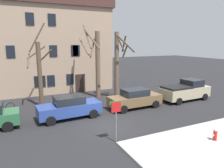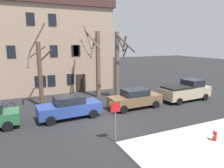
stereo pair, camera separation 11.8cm
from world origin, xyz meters
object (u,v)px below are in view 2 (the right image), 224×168
car_brown_sedan (135,99)px  tree_bare_near (40,71)px  street_sign_pole (115,113)px  pickup_truck_beige (186,91)px  car_blue_sedan (69,107)px  tree_bare_mid (97,61)px  bicycle_leaning (4,107)px  fire_hydrant (215,135)px  tree_bare_far (118,63)px  building_main (44,40)px

car_brown_sedan → tree_bare_near: bearing=152.1°
car_brown_sedan → street_sign_pole: 6.78m
tree_bare_near → car_brown_sedan: tree_bare_near is taller
tree_bare_near → car_brown_sedan: 8.72m
tree_bare_near → pickup_truck_beige: bearing=-16.3°
car_blue_sedan → street_sign_pole: bearing=-74.0°
tree_bare_mid → pickup_truck_beige: tree_bare_mid is taller
tree_bare_mid → car_blue_sedan: size_ratio=1.57×
tree_bare_mid → bicycle_leaning: bearing=-172.8°
pickup_truck_beige → fire_hydrant: (-5.08, -7.59, -0.50)m
street_sign_pole → bicycle_leaning: 10.86m
car_blue_sedan → pickup_truck_beige: size_ratio=0.92×
car_brown_sedan → bicycle_leaning: (-10.48, 3.79, -0.49)m
fire_hydrant → bicycle_leaning: size_ratio=0.41×
car_brown_sedan → street_sign_pole: (-4.39, -5.09, 0.89)m
fire_hydrant → car_brown_sedan: bearing=96.1°
car_blue_sedan → fire_hydrant: (6.64, -7.50, -0.37)m
tree_bare_near → tree_bare_far: size_ratio=1.10×
building_main → tree_bare_near: size_ratio=2.11×
tree_bare_far → car_brown_sedan: size_ratio=1.40×
tree_bare_mid → fire_hydrant: (2.50, -12.45, -3.30)m
street_sign_pole → bicycle_leaning: size_ratio=1.42×
tree_bare_near → car_brown_sedan: (7.42, -3.93, -2.36)m
building_main → pickup_truck_beige: building_main is taller
tree_bare_mid → tree_bare_far: 2.24m
car_brown_sedan → bicycle_leaning: size_ratio=2.76×
tree_bare_far → tree_bare_near: bearing=176.7°
street_sign_pole → car_blue_sedan: bearing=106.0°
tree_bare_mid → car_brown_sedan: tree_bare_mid is taller
tree_bare_mid → tree_bare_far: size_ratio=1.11×
building_main → tree_bare_mid: size_ratio=2.08×
building_main → pickup_truck_beige: bearing=-42.8°
car_blue_sedan → tree_bare_near: bearing=111.7°
tree_bare_far → car_brown_sedan: (-0.05, -3.50, -2.81)m
building_main → street_sign_pole: (1.59, -16.10, -4.22)m
fire_hydrant → bicycle_leaning: (-11.29, 11.35, -0.12)m
car_blue_sedan → car_brown_sedan: (5.84, 0.05, -0.01)m
car_blue_sedan → tree_bare_mid: bearing=50.1°
car_brown_sedan → tree_bare_far: bearing=89.1°
tree_bare_mid → fire_hydrant: 13.12m
pickup_truck_beige → fire_hydrant: bearing=-123.8°
car_blue_sedan → car_brown_sedan: bearing=0.5°
tree_bare_near → car_blue_sedan: 4.89m
building_main → car_brown_sedan: size_ratio=3.25×
fire_hydrant → tree_bare_far: bearing=93.9°
building_main → tree_bare_far: bearing=-51.2°
bicycle_leaning → building_main: bearing=58.0°
building_main → street_sign_pole: building_main is taller
tree_bare_near → pickup_truck_beige: (13.30, -3.89, -2.23)m
tree_bare_far → street_sign_pole: bearing=-117.3°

